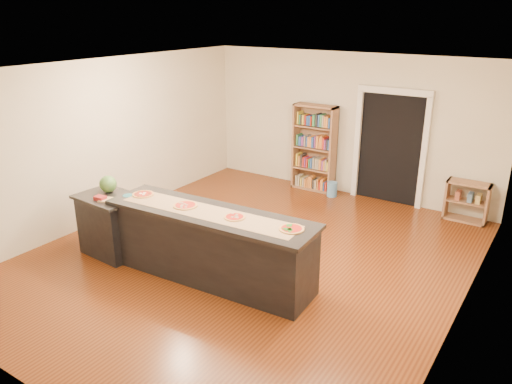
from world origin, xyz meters
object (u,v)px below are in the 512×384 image
Objects in this scene: kitchen_island at (210,245)px; bookshelf at (314,148)px; low_shelf at (467,201)px; waste_bin at (332,189)px; side_counter at (111,225)px; watermelon at (108,184)px.

bookshelf is at bearing 94.03° from kitchen_island.
low_shelf reaches higher than waste_bin.
waste_bin is at bearing -18.75° from bookshelf.
waste_bin is (0.53, -0.18, -0.74)m from bookshelf.
waste_bin is (-2.51, -0.18, -0.21)m from low_shelf.
kitchen_island is 10.17× the size of waste_bin.
side_counter reaches higher than waste_bin.
bookshelf is 0.92m from waste_bin.
watermelon is (-1.87, -4.01, 0.92)m from waste_bin.
side_counter is 3.19× the size of waste_bin.
watermelon is at bearing 138.66° from side_counter.
low_shelf is 2.42× the size of waste_bin.
waste_bin is (1.75, 4.13, -0.33)m from side_counter.
low_shelf is 6.10m from watermelon.
low_shelf is at bearing 4.14° from waste_bin.
bookshelf is 5.93× the size of waste_bin.
bookshelf reaches higher than low_shelf.
side_counter is at bearing -105.84° from bookshelf.
waste_bin is (0.01, 3.90, -0.35)m from kitchen_island.
bookshelf is 4.41m from watermelon.
low_shelf is (3.03, 0.00, -0.52)m from bookshelf.
watermelon reaches higher than low_shelf.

